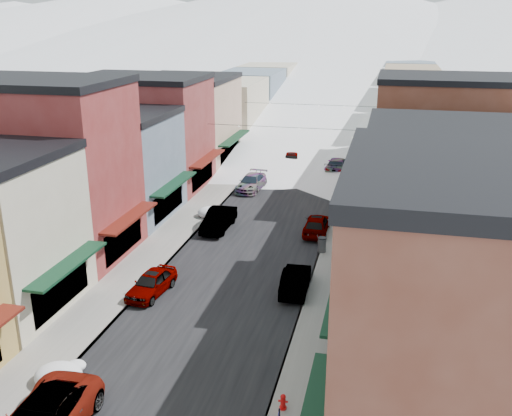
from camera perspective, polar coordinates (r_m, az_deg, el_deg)
The scene contains 32 objects.
road at distance 75.80m, azimuth 5.89°, elevation 6.15°, with size 10.00×160.00×0.01m, color black.
sidewalk_left at distance 76.87m, azimuth 0.98°, elevation 6.47°, with size 3.20×160.00×0.15m, color gray.
sidewalk_right at distance 75.27m, azimuth 10.90°, elevation 5.87°, with size 3.20×160.00×0.15m, color gray.
curb_left at distance 76.56m, azimuth 2.12°, elevation 6.41°, with size 0.10×160.00×0.15m, color slate.
curb_right at distance 75.34m, azimuth 9.72°, elevation 5.95°, with size 0.10×160.00×0.15m, color slate.
bldg_l_brick_near at distance 42.19m, azimuth -20.29°, elevation 3.64°, with size 12.30×8.20×12.50m.
bldg_l_grayblue at distance 49.44m, azimuth -14.29°, elevation 4.23°, with size 11.30×9.20×9.00m.
bldg_l_brick_far at distance 57.55m, azimuth -11.21°, elevation 7.47°, with size 13.30×9.20×11.00m.
bldg_l_tan at distance 66.38m, azimuth -6.87°, elevation 8.72°, with size 11.30×11.20×10.00m.
bldg_r_green at distance 28.25m, azimuth 20.11°, elevation -6.85°, with size 11.30×9.20×9.50m.
bldg_r_blue at distance 36.40m, azimuth 18.74°, elevation -0.13°, with size 11.30×9.20×10.50m.
bldg_r_cream at distance 45.25m, azimuth 18.35°, elevation 2.52°, with size 12.30×9.20×9.00m.
bldg_r_brick_far at distance 53.73m, azimuth 18.30°, elevation 6.36°, with size 13.30×9.20×11.50m.
bldg_r_tan at distance 63.63m, azimuth 16.64°, elevation 7.41°, with size 11.30×11.20×9.50m.
distant_blocks at distance 97.66m, azimuth 7.78°, elevation 11.28°, with size 34.00×55.00×8.00m.
mountain_ridge at distance 292.02m, azimuth 7.92°, elevation 18.18°, with size 670.00×340.00×34.00m.
overhead_cables at distance 62.46m, azimuth 4.55°, elevation 9.28°, with size 16.40×15.04×0.04m.
car_silver_sedan at distance 36.04m, azimuth -10.41°, elevation -7.38°, with size 1.73×4.30×1.47m, color gray.
car_dark_hatch at distance 45.88m, azimuth -3.76°, elevation -1.15°, with size 1.75×5.03×1.66m, color black.
car_silver_wagon at distance 56.20m, azimuth -0.46°, elevation 2.57°, with size 2.12×5.21×1.51m, color #AEB1B6.
car_green_sedan at distance 35.90m, azimuth 3.97°, elevation -7.17°, with size 1.58×4.54×1.50m, color black.
car_gray_suv at distance 45.13m, azimuth 6.07°, elevation -1.62°, with size 1.87×4.64×1.58m, color gray.
car_black_sedan at distance 63.10m, azimuth 8.17°, elevation 4.26°, with size 2.33×5.72×1.66m, color black.
car_lane_silver at distance 64.92m, azimuth 3.56°, elevation 4.81°, with size 1.93×4.79×1.63m, color gray.
car_lane_white at distance 79.90m, azimuth 7.93°, elevation 7.33°, with size 2.78×6.02×1.67m, color white.
fire_hydrant at distance 26.14m, azimuth 2.72°, elevation -18.82°, with size 0.42×0.32×0.73m.
trash_can at distance 41.45m, azimuth 6.61°, elevation -3.65°, with size 0.64×0.64×1.09m.
streetlamp_near at distance 47.80m, azimuth 8.46°, elevation 1.72°, with size 0.32×0.32×3.86m.
streetlamp_far at distance 61.16m, azimuth 9.69°, elevation 5.63°, with size 0.35×0.35×4.22m.
snow_pile_near at distance 29.25m, azimuth -19.01°, elevation -15.47°, with size 2.27×2.60×0.96m.
snow_pile_mid at distance 48.64m, azimuth -4.46°, elevation -0.45°, with size 2.31×2.62×0.98m.
snow_pile_far at distance 48.49m, azimuth -3.77°, elevation -0.43°, with size 2.56×2.78×1.08m.
Camera 1 is at (9.23, -13.43, 16.41)m, focal length 40.00 mm.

